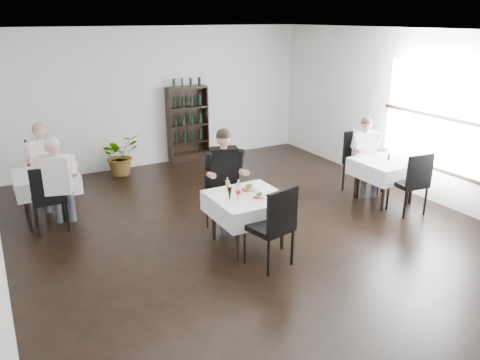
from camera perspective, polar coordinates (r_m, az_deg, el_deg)
name	(u,v)px	position (r m, az deg, el deg)	size (l,w,h in m)	color
room_shell	(266,143)	(6.61, 3.25, 4.48)	(9.00, 9.00, 9.00)	black
window_right	(436,119)	(8.91, 22.73, 6.91)	(0.06, 2.30, 1.85)	white
wine_shelf	(188,125)	(10.77, -6.36, 6.67)	(0.90, 0.28, 1.75)	black
main_table	(248,205)	(6.74, 0.94, -3.07)	(1.03, 1.03, 0.77)	black
left_table	(46,181)	(8.34, -22.55, -0.14)	(0.98, 0.98, 0.77)	black
right_table	(385,168)	(8.74, 17.26, 1.35)	(0.98, 0.98, 0.77)	black
potted_tree	(120,155)	(10.17, -14.38, 2.98)	(0.78, 0.67, 0.86)	#23581E
main_chair_far	(219,200)	(7.29, -2.56, -2.40)	(0.46, 0.46, 0.87)	black
main_chair_near	(274,222)	(6.14, 4.18, -5.15)	(0.62, 0.63, 1.14)	black
left_chair_far	(44,168)	(8.98, -22.83, 1.41)	(0.60, 0.61, 1.15)	black
left_chair_near	(49,194)	(7.72, -22.31, -1.63)	(0.50, 0.51, 1.09)	black
right_chair_far	(359,158)	(9.11, 14.33, 2.62)	(0.58, 0.58, 1.16)	black
right_chair_near	(413,180)	(8.29, 20.30, 0.05)	(0.55, 0.56, 1.09)	black
diner_main	(225,172)	(7.20, -1.84, 0.98)	(0.66, 0.70, 1.59)	#424149
diner_left_far	(44,159)	(8.75, -22.80, 2.37)	(0.58, 0.59, 1.49)	#424149
diner_left_near	(57,176)	(7.64, -21.41, 0.41)	(0.64, 0.68, 1.53)	#424149
diner_right_far	(366,150)	(9.01, 15.10, 3.57)	(0.63, 0.67, 1.46)	#424149
plate_far	(248,190)	(6.85, 1.03, -1.18)	(0.30, 0.30, 0.09)	white
plate_near	(259,197)	(6.59, 2.29, -2.09)	(0.25, 0.25, 0.07)	white
pilsner_dark	(230,194)	(6.42, -1.27, -1.76)	(0.06, 0.06, 0.27)	black
pilsner_lager	(228,188)	(6.65, -1.53, -0.99)	(0.06, 0.06, 0.27)	gold
coke_bottle	(238,191)	(6.55, -0.19, -1.31)	(0.07, 0.07, 0.27)	silver
napkin_cutlery	(272,195)	(6.69, 3.89, -1.87)	(0.18, 0.18, 0.02)	black
pepper_mill	(389,157)	(8.76, 17.70, 2.71)	(0.04, 0.04, 0.10)	black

